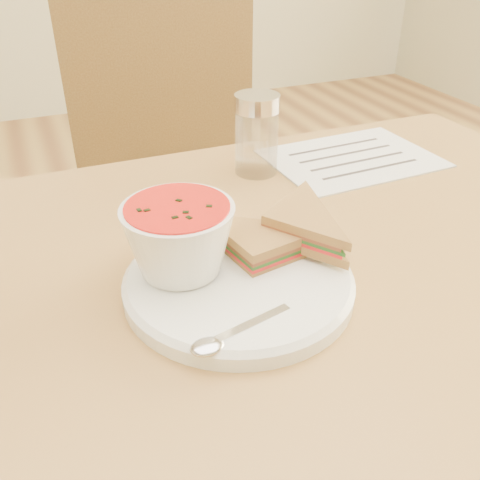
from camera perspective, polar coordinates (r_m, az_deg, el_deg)
name	(u,v)px	position (r m, az deg, el deg)	size (l,w,h in m)	color
dining_table	(286,443)	(0.92, 4.97, -20.77)	(1.00, 0.70, 0.75)	#9C6130
chair_far	(185,217)	(1.25, -5.86, 2.47)	(0.45, 0.45, 1.00)	brown
plate	(239,283)	(0.59, -0.15, -4.62)	(0.25, 0.25, 0.02)	white
soup_bowl	(179,242)	(0.57, -6.48, -0.21)	(0.12, 0.12, 0.08)	white
sandwich_half_a	(253,270)	(0.57, 1.36, -3.19)	(0.11, 0.11, 0.03)	#B47B3F
sandwich_half_b	(261,229)	(0.61, 2.26, 1.23)	(0.11, 0.11, 0.03)	#B47B3F
spoon	(249,326)	(0.51, 1.00, -9.14)	(0.16, 0.03, 0.01)	silver
paper_menu	(352,158)	(0.93, 11.84, 8.52)	(0.27, 0.20, 0.00)	white
condiment_shaker	(257,135)	(0.84, 1.78, 11.16)	(0.07, 0.07, 0.12)	silver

